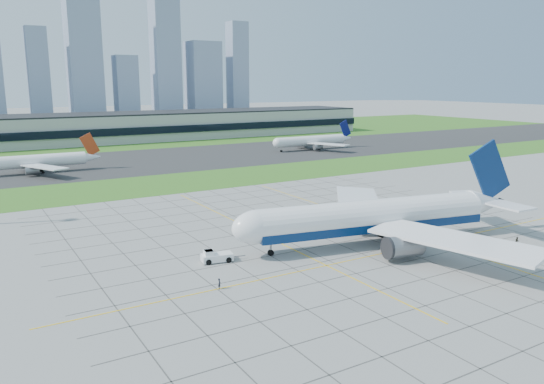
# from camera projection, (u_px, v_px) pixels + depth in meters

# --- Properties ---
(ground) EXTENTS (1400.00, 1400.00, 0.00)m
(ground) POSITION_uv_depth(u_px,v_px,m) (361.00, 254.00, 103.58)
(ground) COLOR gray
(ground) RESTS_ON ground
(grass_median) EXTENTS (700.00, 35.00, 0.04)m
(grass_median) POSITION_uv_depth(u_px,v_px,m) (187.00, 181.00, 179.15)
(grass_median) COLOR #3B7120
(grass_median) RESTS_ON ground
(asphalt_taxiway) EXTENTS (700.00, 75.00, 0.04)m
(asphalt_taxiway) POSITION_uv_depth(u_px,v_px,m) (138.00, 161.00, 225.32)
(asphalt_taxiway) COLOR #383838
(asphalt_taxiway) RESTS_ON ground
(grass_far) EXTENTS (700.00, 145.00, 0.04)m
(grass_far) POSITION_uv_depth(u_px,v_px,m) (83.00, 138.00, 317.69)
(grass_far) COLOR #3B7120
(grass_far) RESTS_ON ground
(apron_markings) EXTENTS (120.00, 130.00, 0.03)m
(apron_markings) POSITION_uv_depth(u_px,v_px,m) (329.00, 239.00, 113.11)
(apron_markings) COLOR #474744
(apron_markings) RESTS_ON ground
(terminal) EXTENTS (260.00, 43.00, 15.80)m
(terminal) POSITION_uv_depth(u_px,v_px,m) (160.00, 125.00, 315.14)
(terminal) COLOR #B7B7B2
(terminal) RESTS_ON ground
(city_skyline) EXTENTS (523.00, 32.40, 160.00)m
(city_skyline) POSITION_uv_depth(u_px,v_px,m) (12.00, 55.00, 523.82)
(city_skyline) COLOR #7F8EA7
(city_skyline) RESTS_ON ground
(airliner) EXTENTS (65.08, 65.35, 20.65)m
(airliner) POSITION_uv_depth(u_px,v_px,m) (374.00, 217.00, 108.98)
(airliner) COLOR white
(airliner) RESTS_ON ground
(pushback_tug) EXTENTS (8.53, 3.82, 2.34)m
(pushback_tug) POSITION_uv_depth(u_px,v_px,m) (215.00, 256.00, 98.69)
(pushback_tug) COLOR white
(pushback_tug) RESTS_ON ground
(crew_near) EXTENTS (0.71, 0.79, 1.80)m
(crew_near) POSITION_uv_depth(u_px,v_px,m) (219.00, 284.00, 85.72)
(crew_near) COLOR black
(crew_near) RESTS_ON ground
(crew_far) EXTENTS (1.13, 1.04, 1.86)m
(crew_far) POSITION_uv_depth(u_px,v_px,m) (517.00, 241.00, 108.41)
(crew_far) COLOR black
(crew_far) RESTS_ON ground
(distant_jet_1) EXTENTS (43.33, 42.66, 14.08)m
(distant_jet_1) POSITION_uv_depth(u_px,v_px,m) (34.00, 161.00, 194.39)
(distant_jet_1) COLOR white
(distant_jet_1) RESTS_ON ground
(distant_jet_2) EXTENTS (44.71, 42.66, 14.08)m
(distant_jet_2) POSITION_uv_depth(u_px,v_px,m) (312.00, 141.00, 263.23)
(distant_jet_2) COLOR white
(distant_jet_2) RESTS_ON ground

